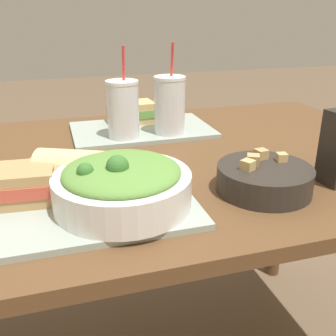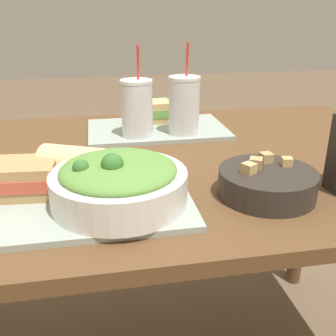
{
  "view_description": "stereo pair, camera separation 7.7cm",
  "coord_description": "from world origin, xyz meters",
  "px_view_note": "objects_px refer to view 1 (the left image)",
  "views": [
    {
      "loc": [
        -0.23,
        -0.89,
        1.11
      ],
      "look_at": [
        -0.02,
        -0.21,
        0.82
      ],
      "focal_mm": 42.0,
      "sensor_mm": 36.0,
      "label": 1
    },
    {
      "loc": [
        -0.15,
        -0.9,
        1.11
      ],
      "look_at": [
        -0.02,
        -0.21,
        0.82
      ],
      "focal_mm": 42.0,
      "sensor_mm": 36.0,
      "label": 2
    }
  ],
  "objects_px": {
    "napkin_folded": "(59,168)",
    "drink_cup_red": "(170,107)",
    "soup_bowl": "(264,178)",
    "drink_cup_dark": "(123,111)",
    "sandwich_far": "(132,112)",
    "salad_bowl": "(122,183)",
    "sandwich_near": "(13,185)",
    "baguette_near": "(78,170)"
  },
  "relations": [
    {
      "from": "sandwich_far",
      "to": "soup_bowl",
      "type": "bearing_deg",
      "value": -77.18
    },
    {
      "from": "drink_cup_dark",
      "to": "drink_cup_red",
      "type": "bearing_deg",
      "value": 0.0
    },
    {
      "from": "sandwich_near",
      "to": "napkin_folded",
      "type": "height_order",
      "value": "sandwich_near"
    },
    {
      "from": "drink_cup_dark",
      "to": "napkin_folded",
      "type": "distance_m",
      "value": 0.26
    },
    {
      "from": "sandwich_near",
      "to": "baguette_near",
      "type": "height_order",
      "value": "baguette_near"
    },
    {
      "from": "drink_cup_dark",
      "to": "napkin_folded",
      "type": "height_order",
      "value": "drink_cup_dark"
    },
    {
      "from": "soup_bowl",
      "to": "drink_cup_dark",
      "type": "distance_m",
      "value": 0.45
    },
    {
      "from": "soup_bowl",
      "to": "drink_cup_dark",
      "type": "height_order",
      "value": "drink_cup_dark"
    },
    {
      "from": "sandwich_far",
      "to": "salad_bowl",
      "type": "bearing_deg",
      "value": -107.25
    },
    {
      "from": "soup_bowl",
      "to": "napkin_folded",
      "type": "xyz_separation_m",
      "value": [
        -0.4,
        0.24,
        -0.03
      ]
    },
    {
      "from": "sandwich_far",
      "to": "drink_cup_red",
      "type": "height_order",
      "value": "drink_cup_red"
    },
    {
      "from": "baguette_near",
      "to": "sandwich_far",
      "type": "height_order",
      "value": "baguette_near"
    },
    {
      "from": "sandwich_far",
      "to": "napkin_folded",
      "type": "xyz_separation_m",
      "value": [
        -0.24,
        -0.3,
        -0.04
      ]
    },
    {
      "from": "napkin_folded",
      "to": "drink_cup_red",
      "type": "bearing_deg",
      "value": 26.51
    },
    {
      "from": "sandwich_far",
      "to": "drink_cup_red",
      "type": "distance_m",
      "value": 0.17
    },
    {
      "from": "sandwich_far",
      "to": "drink_cup_red",
      "type": "xyz_separation_m",
      "value": [
        0.08,
        -0.14,
        0.04
      ]
    },
    {
      "from": "soup_bowl",
      "to": "baguette_near",
      "type": "distance_m",
      "value": 0.37
    },
    {
      "from": "sandwich_far",
      "to": "drink_cup_dark",
      "type": "xyz_separation_m",
      "value": [
        -0.05,
        -0.14,
        0.04
      ]
    },
    {
      "from": "soup_bowl",
      "to": "napkin_folded",
      "type": "height_order",
      "value": "soup_bowl"
    },
    {
      "from": "drink_cup_dark",
      "to": "napkin_folded",
      "type": "relative_size",
      "value": 1.22
    },
    {
      "from": "soup_bowl",
      "to": "sandwich_near",
      "type": "distance_m",
      "value": 0.48
    },
    {
      "from": "salad_bowl",
      "to": "drink_cup_dark",
      "type": "relative_size",
      "value": 1.01
    },
    {
      "from": "sandwich_far",
      "to": "drink_cup_red",
      "type": "bearing_deg",
      "value": -63.03
    },
    {
      "from": "drink_cup_red",
      "to": "napkin_folded",
      "type": "height_order",
      "value": "drink_cup_red"
    },
    {
      "from": "sandwich_far",
      "to": "drink_cup_red",
      "type": "relative_size",
      "value": 0.58
    },
    {
      "from": "soup_bowl",
      "to": "sandwich_near",
      "type": "height_order",
      "value": "sandwich_near"
    },
    {
      "from": "salad_bowl",
      "to": "sandwich_far",
      "type": "height_order",
      "value": "salad_bowl"
    },
    {
      "from": "soup_bowl",
      "to": "baguette_near",
      "type": "bearing_deg",
      "value": 165.26
    },
    {
      "from": "baguette_near",
      "to": "drink_cup_dark",
      "type": "height_order",
      "value": "drink_cup_dark"
    },
    {
      "from": "drink_cup_red",
      "to": "napkin_folded",
      "type": "bearing_deg",
      "value": -153.49
    },
    {
      "from": "sandwich_near",
      "to": "drink_cup_dark",
      "type": "xyz_separation_m",
      "value": [
        0.27,
        0.33,
        0.04
      ]
    },
    {
      "from": "soup_bowl",
      "to": "napkin_folded",
      "type": "distance_m",
      "value": 0.46
    },
    {
      "from": "drink_cup_red",
      "to": "napkin_folded",
      "type": "distance_m",
      "value": 0.36
    },
    {
      "from": "baguette_near",
      "to": "drink_cup_red",
      "type": "relative_size",
      "value": 0.7
    },
    {
      "from": "baguette_near",
      "to": "drink_cup_dark",
      "type": "xyz_separation_m",
      "value": [
        0.15,
        0.3,
        0.03
      ]
    },
    {
      "from": "sandwich_far",
      "to": "drink_cup_dark",
      "type": "distance_m",
      "value": 0.15
    },
    {
      "from": "soup_bowl",
      "to": "salad_bowl",
      "type": "bearing_deg",
      "value": -179.55
    },
    {
      "from": "napkin_folded",
      "to": "soup_bowl",
      "type": "bearing_deg",
      "value": -31.33
    },
    {
      "from": "soup_bowl",
      "to": "napkin_folded",
      "type": "bearing_deg",
      "value": 148.67
    },
    {
      "from": "drink_cup_dark",
      "to": "soup_bowl",
      "type": "bearing_deg",
      "value": -62.18
    },
    {
      "from": "soup_bowl",
      "to": "drink_cup_red",
      "type": "bearing_deg",
      "value": 101.08
    },
    {
      "from": "baguette_near",
      "to": "drink_cup_red",
      "type": "xyz_separation_m",
      "value": [
        0.28,
        0.3,
        0.04
      ]
    }
  ]
}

